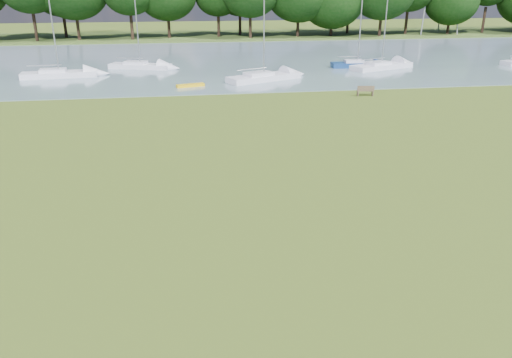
{
  "coord_description": "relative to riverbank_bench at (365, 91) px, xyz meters",
  "views": [
    {
      "loc": [
        -1.46,
        -20.3,
        8.92
      ],
      "look_at": [
        1.38,
        -2.0,
        1.62
      ],
      "focal_mm": 35.0,
      "sensor_mm": 36.0,
      "label": 1
    }
  ],
  "objects": [
    {
      "name": "ground",
      "position": [
        -14.06,
        -19.55,
        -0.45
      ],
      "size": [
        220.0,
        220.0,
        0.0
      ],
      "primitive_type": "plane",
      "color": "olive"
    },
    {
      "name": "river",
      "position": [
        -14.06,
        22.45,
        -0.45
      ],
      "size": [
        220.0,
        40.0,
        0.1
      ],
      "primitive_type": "cube",
      "color": "slate",
      "rests_on": "ground"
    },
    {
      "name": "far_bank",
      "position": [
        -14.06,
        52.45,
        -0.45
      ],
      "size": [
        220.0,
        20.0,
        0.4
      ],
      "primitive_type": "cube",
      "color": "#4C6626",
      "rests_on": "ground"
    },
    {
      "name": "riverbank_bench",
      "position": [
        0.0,
        0.0,
        0.0
      ],
      "size": [
        1.49,
        0.63,
        0.89
      ],
      "rotation": [
        0.0,
        0.0,
        -0.14
      ],
      "color": "brown",
      "rests_on": "ground"
    },
    {
      "name": "kayak",
      "position": [
        -14.47,
        6.05,
        -0.27
      ],
      "size": [
        2.65,
        1.27,
        0.26
      ],
      "primitive_type": "cube",
      "rotation": [
        0.0,
        0.0,
        0.27
      ],
      "color": "yellow",
      "rests_on": "river"
    },
    {
      "name": "sailboat_0",
      "position": [
        -7.37,
        8.16,
        0.12
      ],
      "size": [
        7.7,
        5.07,
        9.88
      ],
      "rotation": [
        0.0,
        0.0,
        0.43
      ],
      "color": "silver",
      "rests_on": "river"
    },
    {
      "name": "sailboat_2",
      "position": [
        4.42,
        14.55,
        0.11
      ],
      "size": [
        5.95,
        2.02,
        7.84
      ],
      "rotation": [
        0.0,
        0.0,
        -0.07
      ],
      "color": "navy",
      "rests_on": "river"
    },
    {
      "name": "sailboat_3",
      "position": [
        -27.42,
        13.12,
        0.13
      ],
      "size": [
        7.41,
        2.79,
        10.23
      ],
      "rotation": [
        0.0,
        0.0,
        0.11
      ],
      "color": "silver",
      "rests_on": "river"
    },
    {
      "name": "sailboat_4",
      "position": [
        -19.69,
        17.47,
        0.05
      ],
      "size": [
        7.06,
        4.09,
        7.71
      ],
      "rotation": [
        0.0,
        0.0,
        -0.34
      ],
      "color": "silver",
      "rests_on": "river"
    },
    {
      "name": "sailboat_7",
      "position": [
        6.73,
        13.23,
        0.09
      ],
      "size": [
        7.87,
        4.99,
        9.34
      ],
      "rotation": [
        0.0,
        0.0,
        0.41
      ],
      "color": "silver",
      "rests_on": "river"
    }
  ]
}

